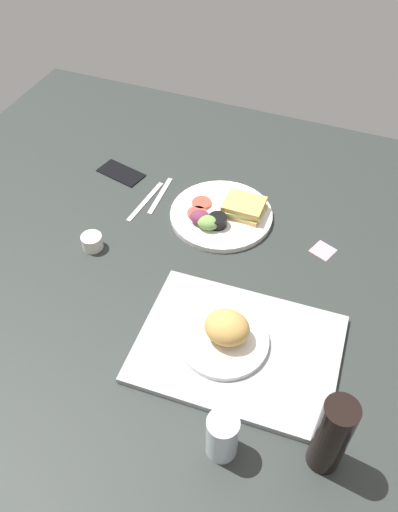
{
  "coord_description": "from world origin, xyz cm",
  "views": [
    {
      "loc": [
        -31.86,
        88.26,
        101.7
      ],
      "look_at": [
        2.0,
        3.0,
        4.0
      ],
      "focal_mm": 36.89,
      "sensor_mm": 36.0,
      "label": 1
    }
  ],
  "objects_px": {
    "bread_plate_near": "(225,333)",
    "drinking_glass": "(222,436)",
    "plate_with_salad": "(223,214)",
    "soda_bottle": "(332,436)",
    "fork": "(160,195)",
    "knife": "(145,201)",
    "sticky_note": "(323,250)",
    "serving_tray": "(238,348)",
    "cell_phone": "(121,172)",
    "espresso_cup": "(92,242)"
  },
  "relations": [
    {
      "from": "soda_bottle",
      "to": "cell_phone",
      "type": "xyz_separation_m",
      "value": [
        0.78,
        -0.65,
        -0.1
      ]
    },
    {
      "from": "espresso_cup",
      "to": "cell_phone",
      "type": "bearing_deg",
      "value": -75.94
    },
    {
      "from": "soda_bottle",
      "to": "sticky_note",
      "type": "relative_size",
      "value": 3.69
    },
    {
      "from": "drinking_glass",
      "to": "fork",
      "type": "relative_size",
      "value": 0.68
    },
    {
      "from": "plate_with_salad",
      "to": "sticky_note",
      "type": "distance_m",
      "value": 0.29
    },
    {
      "from": "bread_plate_near",
      "to": "serving_tray",
      "type": "bearing_deg",
      "value": 174.55
    },
    {
      "from": "bread_plate_near",
      "to": "cell_phone",
      "type": "relative_size",
      "value": 1.43
    },
    {
      "from": "drinking_glass",
      "to": "soda_bottle",
      "type": "height_order",
      "value": "soda_bottle"
    },
    {
      "from": "plate_with_salad",
      "to": "cell_phone",
      "type": "height_order",
      "value": "plate_with_salad"
    },
    {
      "from": "drinking_glass",
      "to": "espresso_cup",
      "type": "distance_m",
      "value": 0.65
    },
    {
      "from": "bread_plate_near",
      "to": "espresso_cup",
      "type": "relative_size",
      "value": 3.67
    },
    {
      "from": "plate_with_salad",
      "to": "cell_phone",
      "type": "xyz_separation_m",
      "value": [
        0.37,
        -0.08,
        -0.01
      ]
    },
    {
      "from": "drinking_glass",
      "to": "fork",
      "type": "bearing_deg",
      "value": -56.61
    },
    {
      "from": "serving_tray",
      "to": "knife",
      "type": "bearing_deg",
      "value": -42.74
    },
    {
      "from": "sticky_note",
      "to": "cell_phone",
      "type": "bearing_deg",
      "value": -8.38
    },
    {
      "from": "drinking_glass",
      "to": "espresso_cup",
      "type": "height_order",
      "value": "drinking_glass"
    },
    {
      "from": "bread_plate_near",
      "to": "drinking_glass",
      "type": "bearing_deg",
      "value": 108.23
    },
    {
      "from": "bread_plate_near",
      "to": "plate_with_salad",
      "type": "height_order",
      "value": "bread_plate_near"
    },
    {
      "from": "soda_bottle",
      "to": "cell_phone",
      "type": "height_order",
      "value": "soda_bottle"
    },
    {
      "from": "plate_with_salad",
      "to": "soda_bottle",
      "type": "distance_m",
      "value": 0.72
    },
    {
      "from": "knife",
      "to": "fork",
      "type": "bearing_deg",
      "value": 148.34
    },
    {
      "from": "sticky_note",
      "to": "bread_plate_near",
      "type": "bearing_deg",
      "value": 69.16
    },
    {
      "from": "bread_plate_near",
      "to": "drinking_glass",
      "type": "distance_m",
      "value": 0.24
    },
    {
      "from": "espresso_cup",
      "to": "knife",
      "type": "relative_size",
      "value": 0.29
    },
    {
      "from": "cell_phone",
      "to": "plate_with_salad",
      "type": "bearing_deg",
      "value": -178.58
    },
    {
      "from": "espresso_cup",
      "to": "cell_phone",
      "type": "distance_m",
      "value": 0.32
    },
    {
      "from": "plate_with_salad",
      "to": "soda_bottle",
      "type": "height_order",
      "value": "soda_bottle"
    },
    {
      "from": "plate_with_salad",
      "to": "knife",
      "type": "relative_size",
      "value": 1.53
    },
    {
      "from": "bread_plate_near",
      "to": "sticky_note",
      "type": "height_order",
      "value": "bread_plate_near"
    },
    {
      "from": "knife",
      "to": "sticky_note",
      "type": "relative_size",
      "value": 3.39
    },
    {
      "from": "bread_plate_near",
      "to": "fork",
      "type": "distance_m",
      "value": 0.55
    },
    {
      "from": "espresso_cup",
      "to": "knife",
      "type": "height_order",
      "value": "espresso_cup"
    },
    {
      "from": "espresso_cup",
      "to": "sticky_note",
      "type": "height_order",
      "value": "espresso_cup"
    },
    {
      "from": "soda_bottle",
      "to": "knife",
      "type": "height_order",
      "value": "soda_bottle"
    },
    {
      "from": "serving_tray",
      "to": "sticky_note",
      "type": "height_order",
      "value": "serving_tray"
    },
    {
      "from": "plate_with_salad",
      "to": "sticky_note",
      "type": "xyz_separation_m",
      "value": [
        -0.29,
        0.02,
        -0.02
      ]
    },
    {
      "from": "serving_tray",
      "to": "cell_phone",
      "type": "xyz_separation_m",
      "value": [
        0.55,
        -0.48,
        -0.0
      ]
    },
    {
      "from": "bread_plate_near",
      "to": "knife",
      "type": "relative_size",
      "value": 1.08
    },
    {
      "from": "knife",
      "to": "drinking_glass",
      "type": "bearing_deg",
      "value": 42.1
    },
    {
      "from": "bread_plate_near",
      "to": "soda_bottle",
      "type": "bearing_deg",
      "value": 146.14
    },
    {
      "from": "knife",
      "to": "cell_phone",
      "type": "distance_m",
      "value": 0.16
    },
    {
      "from": "serving_tray",
      "to": "drinking_glass",
      "type": "xyz_separation_m",
      "value": [
        -0.04,
        0.23,
        0.05
      ]
    },
    {
      "from": "serving_tray",
      "to": "drinking_glass",
      "type": "bearing_deg",
      "value": 100.76
    },
    {
      "from": "drinking_glass",
      "to": "cell_phone",
      "type": "height_order",
      "value": "drinking_glass"
    },
    {
      "from": "serving_tray",
      "to": "knife",
      "type": "height_order",
      "value": "serving_tray"
    },
    {
      "from": "soda_bottle",
      "to": "sticky_note",
      "type": "xyz_separation_m",
      "value": [
        0.12,
        -0.56,
        -0.1
      ]
    },
    {
      "from": "serving_tray",
      "to": "plate_with_salad",
      "type": "xyz_separation_m",
      "value": [
        0.18,
        -0.4,
        0.01
      ]
    },
    {
      "from": "plate_with_salad",
      "to": "knife",
      "type": "distance_m",
      "value": 0.24
    },
    {
      "from": "espresso_cup",
      "to": "serving_tray",
      "type": "bearing_deg",
      "value": 160.45
    },
    {
      "from": "drinking_glass",
      "to": "fork",
      "type": "height_order",
      "value": "drinking_glass"
    }
  ]
}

